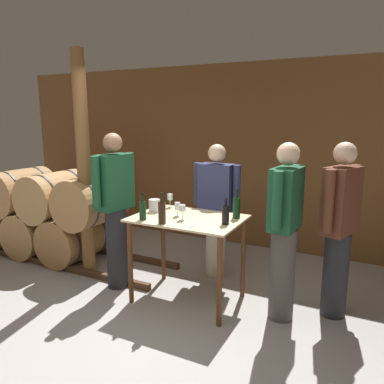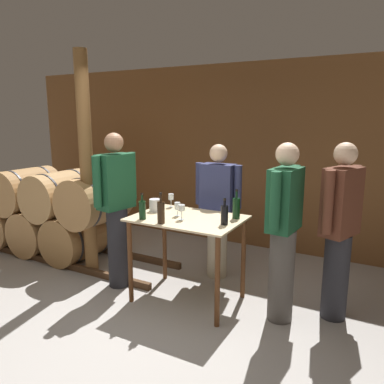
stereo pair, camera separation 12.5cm
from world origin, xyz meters
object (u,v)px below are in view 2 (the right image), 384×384
at_px(person_visitor_bearded, 117,207).
at_px(wine_glass_near_right, 182,208).
at_px(wine_glass_near_left, 171,197).
at_px(wine_bottle_left, 161,212).
at_px(wine_bottle_center, 224,214).
at_px(person_visitor_with_scarf, 284,230).
at_px(wine_bottle_right, 236,208).
at_px(person_host, 340,228).
at_px(wine_bottle_far_left, 142,209).
at_px(wooden_post, 86,166).
at_px(person_visitor_near_door, 218,209).
at_px(ice_bucket, 155,205).
at_px(wine_glass_near_center, 177,206).

bearing_deg(person_visitor_bearded, wine_glass_near_right, -1.70).
bearing_deg(wine_glass_near_left, wine_bottle_left, -66.57).
xyz_separation_m(wine_bottle_center, wine_glass_near_left, (-0.83, 0.36, 0.01)).
xyz_separation_m(wine_bottle_center, person_visitor_with_scarf, (0.54, 0.13, -0.11)).
distance_m(wine_bottle_right, wine_glass_near_right, 0.56).
xyz_separation_m(person_host, person_visitor_bearded, (-2.30, -0.45, 0.03)).
xyz_separation_m(wine_bottle_far_left, person_host, (1.80, 0.65, -0.11)).
height_order(wooden_post, wine_glass_near_right, wooden_post).
bearing_deg(wooden_post, wine_glass_near_left, 12.54).
distance_m(person_visitor_with_scarf, person_visitor_near_door, 1.14).
relative_size(person_host, person_visitor_with_scarf, 1.00).
xyz_separation_m(wine_glass_near_left, ice_bucket, (-0.05, -0.25, -0.05)).
relative_size(wine_glass_near_center, ice_bucket, 1.08).
relative_size(wine_glass_near_right, person_visitor_bearded, 0.09).
relative_size(wooden_post, wine_glass_near_center, 18.37).
xyz_separation_m(wine_glass_near_left, wine_glass_near_right, (0.38, -0.41, 0.00)).
distance_m(person_host, person_visitor_with_scarf, 0.54).
bearing_deg(wine_bottle_center, wine_bottle_right, 86.36).
bearing_deg(wine_glass_near_center, ice_bucket, 170.71).
height_order(wine_bottle_right, wine_glass_near_right, wine_bottle_right).
bearing_deg(wine_bottle_left, person_visitor_bearded, 162.72).
height_order(wine_bottle_far_left, person_visitor_with_scarf, person_visitor_with_scarf).
distance_m(wine_bottle_far_left, wine_bottle_left, 0.25).
bearing_deg(person_visitor_with_scarf, wine_bottle_center, -166.03).
bearing_deg(wine_glass_near_left, person_visitor_near_door, 44.40).
height_order(wine_bottle_left, person_host, person_host).
relative_size(wine_bottle_left, person_visitor_bearded, 0.17).
bearing_deg(person_host, wooden_post, -173.98).
height_order(wine_glass_near_right, person_visitor_near_door, person_visitor_near_door).
xyz_separation_m(wine_bottle_far_left, person_visitor_near_door, (0.39, 0.98, -0.16)).
height_order(wine_bottle_left, wine_glass_near_left, wine_bottle_left).
xyz_separation_m(wooden_post, person_visitor_bearded, (0.57, -0.15, -0.41)).
relative_size(wooden_post, wine_bottle_left, 8.76).
relative_size(wine_glass_near_left, person_visitor_with_scarf, 0.09).
xyz_separation_m(wine_glass_near_right, person_visitor_near_door, (0.03, 0.81, -0.17)).
xyz_separation_m(wine_bottle_right, wine_glass_near_center, (-0.58, -0.20, -0.01)).
bearing_deg(person_visitor_with_scarf, wine_glass_near_left, 170.73).
height_order(wine_glass_near_left, person_host, person_host).
height_order(wine_bottle_center, wine_bottle_right, wine_bottle_right).
height_order(wine_glass_near_center, person_host, person_host).
bearing_deg(ice_bucket, wine_bottle_left, -48.76).
distance_m(ice_bucket, person_host, 1.90).
height_order(wine_glass_near_right, person_visitor_bearded, person_visitor_bearded).
distance_m(wine_glass_near_left, wine_glass_near_center, 0.40).
bearing_deg(wine_bottle_left, wine_bottle_right, 41.97).
bearing_deg(wine_bottle_far_left, wine_glass_near_center, 48.32).
bearing_deg(wine_glass_near_center, person_host, 13.46).
height_order(ice_bucket, person_visitor_with_scarf, person_visitor_with_scarf).
height_order(wine_bottle_center, wine_glass_near_right, wine_bottle_center).
height_order(wine_bottle_far_left, wine_glass_near_right, wine_bottle_far_left).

